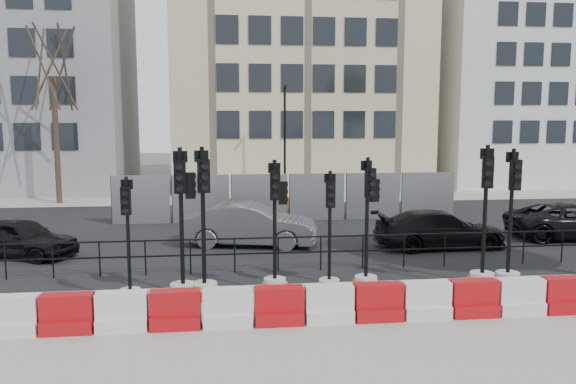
{
  "coord_description": "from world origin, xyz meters",
  "views": [
    {
      "loc": [
        -2.67,
        -13.92,
        4.2
      ],
      "look_at": [
        -0.72,
        3.0,
        2.01
      ],
      "focal_mm": 35.0,
      "sensor_mm": 36.0,
      "label": 1
    }
  ],
  "objects": [
    {
      "name": "traffic_signal_d",
      "position": [
        -1.46,
        -0.78,
        0.78
      ],
      "size": [
        0.64,
        0.64,
        3.27
      ],
      "rotation": [
        0.0,
        0.0,
        0.01
      ],
      "color": "silver",
      "rests_on": "ground"
    },
    {
      "name": "traffic_signal_c",
      "position": [
        -3.15,
        -1.1,
        0.74
      ],
      "size": [
        0.71,
        0.71,
        3.6
      ],
      "rotation": [
        0.0,
        0.0,
        0.26
      ],
      "color": "silver",
      "rests_on": "ground"
    },
    {
      "name": "tree_bare_far",
      "position": [
        -11.0,
        15.5,
        6.65
      ],
      "size": [
        2.0,
        2.0,
        9.0
      ],
      "color": "#473828",
      "rests_on": "ground"
    },
    {
      "name": "traffic_signal_g",
      "position": [
        3.69,
        -1.0,
        0.75
      ],
      "size": [
        0.71,
        0.71,
        3.61
      ],
      "rotation": [
        0.0,
        0.0,
        -0.29
      ],
      "color": "silver",
      "rests_on": "ground"
    },
    {
      "name": "traffic_signal_h",
      "position": [
        4.36,
        -1.0,
        0.73
      ],
      "size": [
        0.69,
        0.69,
        3.52
      ],
      "rotation": [
        0.0,
        0.0,
        -0.01
      ],
      "color": "silver",
      "rests_on": "ground"
    },
    {
      "name": "building_cream",
      "position": [
        2.0,
        21.99,
        9.0
      ],
      "size": [
        15.0,
        10.06,
        18.0
      ],
      "color": "#C1B18D",
      "rests_on": "ground"
    },
    {
      "name": "sidewalk_far",
      "position": [
        0.0,
        16.0,
        0.01
      ],
      "size": [
        40.0,
        4.0,
        0.02
      ],
      "primitive_type": "cube",
      "color": "gray",
      "rests_on": "ground"
    },
    {
      "name": "car_c",
      "position": [
        4.38,
        3.55,
        0.62
      ],
      "size": [
        2.06,
        4.43,
        1.25
      ],
      "primitive_type": "imported",
      "rotation": [
        0.0,
        0.0,
        1.61
      ],
      "color": "black",
      "rests_on": "ground"
    },
    {
      "name": "ground",
      "position": [
        0.0,
        0.0,
        0.0
      ],
      "size": [
        120.0,
        120.0,
        0.0
      ],
      "primitive_type": "plane",
      "color": "#51514C",
      "rests_on": "ground"
    },
    {
      "name": "heras_fencing",
      "position": [
        -0.01,
        9.8,
        0.68
      ],
      "size": [
        14.33,
        1.72,
        2.0
      ],
      "color": "gray",
      "rests_on": "ground"
    },
    {
      "name": "traffic_signal_b",
      "position": [
        -3.63,
        -1.09,
        0.86
      ],
      "size": [
        0.71,
        0.71,
        3.59
      ],
      "rotation": [
        0.0,
        0.0,
        -0.01
      ],
      "color": "silver",
      "rests_on": "ground"
    },
    {
      "name": "building_grey",
      "position": [
        -14.0,
        21.99,
        7.0
      ],
      "size": [
        11.0,
        9.06,
        14.0
      ],
      "color": "gray",
      "rests_on": "ground"
    },
    {
      "name": "sidewalk_near",
      "position": [
        0.0,
        -3.0,
        0.01
      ],
      "size": [
        40.0,
        6.0,
        0.02
      ],
      "primitive_type": "cube",
      "color": "gray",
      "rests_on": "ground"
    },
    {
      "name": "traffic_signal_a",
      "position": [
        -4.84,
        -1.15,
        0.61
      ],
      "size": [
        0.58,
        0.58,
        2.95
      ],
      "rotation": [
        0.0,
        0.0,
        -0.04
      ],
      "color": "silver",
      "rests_on": "ground"
    },
    {
      "name": "building_white",
      "position": [
        17.0,
        21.99,
        8.0
      ],
      "size": [
        12.0,
        9.06,
        16.0
      ],
      "color": "silver",
      "rests_on": "ground"
    },
    {
      "name": "lamp_post_far",
      "position": [
        0.5,
        14.98,
        3.22
      ],
      "size": [
        0.12,
        0.56,
        6.0
      ],
      "color": "black",
      "rests_on": "ground"
    },
    {
      "name": "car_a",
      "position": [
        -8.91,
        3.82,
        0.61
      ],
      "size": [
        4.06,
        4.64,
        1.22
      ],
      "primitive_type": "imported",
      "rotation": [
        0.0,
        0.0,
        1.16
      ],
      "color": "black",
      "rests_on": "ground"
    },
    {
      "name": "traffic_signal_e",
      "position": [
        -0.16,
        -0.89,
        0.62
      ],
      "size": [
        0.59,
        0.59,
        3.01
      ],
      "rotation": [
        0.0,
        0.0,
        -0.08
      ],
      "color": "silver",
      "rests_on": "ground"
    },
    {
      "name": "traffic_signal_f",
      "position": [
        0.78,
        -0.86,
        0.79
      ],
      "size": [
        0.65,
        0.65,
        3.32
      ],
      "rotation": [
        0.0,
        0.0,
        0.32
      ],
      "color": "silver",
      "rests_on": "ground"
    },
    {
      "name": "car_d",
      "position": [
        9.68,
        4.42,
        0.63
      ],
      "size": [
        2.84,
        4.9,
        1.27
      ],
      "primitive_type": "imported",
      "rotation": [
        0.0,
        0.0,
        1.49
      ],
      "color": "black",
      "rests_on": "ground"
    },
    {
      "name": "barrier_row",
      "position": [
        0.0,
        -2.8,
        0.37
      ],
      "size": [
        16.75,
        0.5,
        0.8
      ],
      "color": "red",
      "rests_on": "ground"
    },
    {
      "name": "road",
      "position": [
        0.0,
        7.0,
        0.01
      ],
      "size": [
        40.0,
        14.0,
        0.03
      ],
      "primitive_type": "cube",
      "color": "black",
      "rests_on": "ground"
    },
    {
      "name": "car_b",
      "position": [
        -1.8,
        4.57,
        0.73
      ],
      "size": [
        3.33,
        5.04,
        1.45
      ],
      "primitive_type": "imported",
      "rotation": [
        0.0,
        0.0,
        1.36
      ],
      "color": "#4C4C51",
      "rests_on": "ground"
    },
    {
      "name": "kerb_railing",
      "position": [
        0.0,
        1.2,
        0.69
      ],
      "size": [
        18.0,
        0.04,
        1.0
      ],
      "color": "black",
      "rests_on": "ground"
    }
  ]
}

